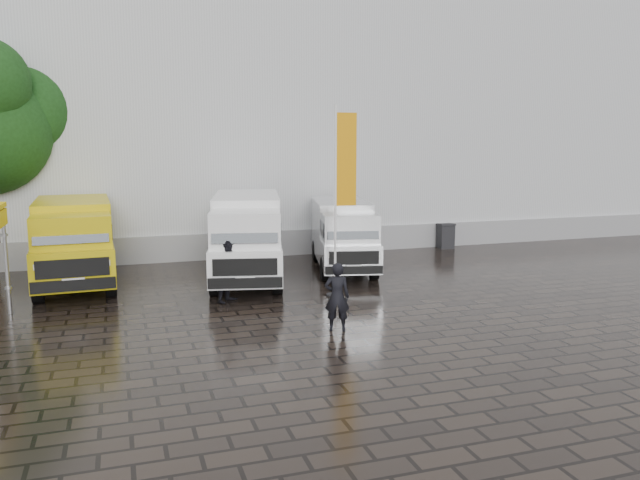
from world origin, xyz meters
The scene contains 10 objects.
ground centered at (0.00, 0.00, 0.00)m, with size 120.00×120.00×0.00m, color black.
exhibition_hall centered at (2.00, 16.00, 6.00)m, with size 44.00×16.00×12.00m, color silver.
hall_plinth centered at (2.00, 7.95, 0.50)m, with size 44.00×0.15×1.00m, color gray.
van_yellow centered at (-7.48, 4.87, 1.32)m, with size 2.20×5.71×2.64m, color #CFB60A, non-canonical shape.
van_white centered at (-2.22, 4.07, 1.35)m, with size 2.08×6.25×2.71m, color white, non-canonical shape.
van_silver centered at (1.31, 4.70, 1.19)m, with size 1.82×5.47×2.37m, color silver, non-canonical shape.
flagpole centered at (-0.01, 1.24, 3.10)m, with size 0.88×0.50×5.49m.
wheelie_bin centered at (6.93, 7.47, 0.53)m, with size 0.63×0.63×1.05m, color black.
person_front centered at (-1.29, -2.02, 0.83)m, with size 0.60×0.40×1.65m, color black.
person_tent centered at (-3.23, 1.46, 0.91)m, with size 0.88×0.69×1.81m, color black.
Camera 1 is at (-6.11, -15.55, 4.48)m, focal length 35.00 mm.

